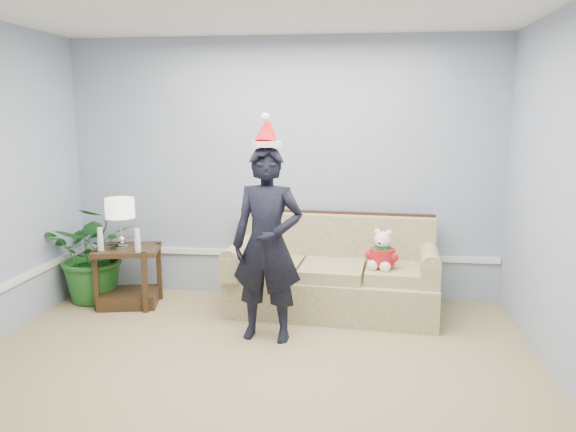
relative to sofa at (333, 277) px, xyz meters
The scene contains 10 objects.
room_shell 2.38m from the sofa, 104.97° to the right, with size 4.54×5.04×2.74m.
wainscot_trim 1.96m from the sofa, 152.50° to the right, with size 4.49×4.99×0.06m.
sofa is the anchor object (origin of this frame).
side_table 2.07m from the sofa, behind, with size 0.72×0.64×0.60m.
table_lamp 2.20m from the sofa, behind, with size 0.29×0.29×0.51m.
candle_pair 2.13m from the sofa, behind, with size 0.44×0.06×0.23m.
houseplant 2.46m from the sofa, behind, with size 0.92×0.80×1.02m, color #1F6020.
man 1.07m from the sofa, 123.79° to the right, with size 0.61×0.40×1.67m, color black.
santa_hat 1.72m from the sofa, 124.25° to the right, with size 0.26×0.29×0.28m.
teddy_bear 0.58m from the sofa, 22.08° to the right, with size 0.30×0.30×0.38m.
Camera 1 is at (0.79, -3.27, 1.93)m, focal length 35.00 mm.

